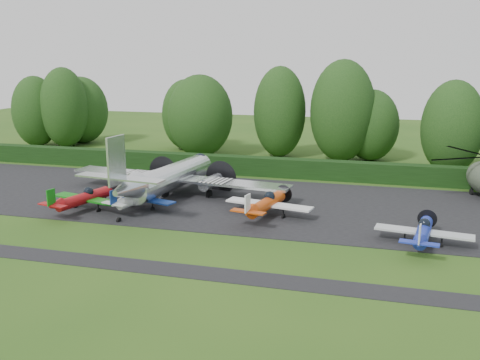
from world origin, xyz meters
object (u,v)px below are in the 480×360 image
(light_plane_orange, at_px, (267,204))
(light_plane_white, at_px, (140,198))
(light_plane_red, at_px, (84,198))
(transport_plane, at_px, (170,177))
(light_plane_blue, at_px, (423,232))

(light_plane_orange, bearing_deg, light_plane_white, 171.68)
(light_plane_orange, bearing_deg, light_plane_red, 177.20)
(light_plane_red, bearing_deg, light_plane_orange, -5.22)
(transport_plane, bearing_deg, light_plane_white, -111.59)
(transport_plane, distance_m, light_plane_white, 4.42)
(transport_plane, distance_m, light_plane_orange, 10.41)
(transport_plane, xyz_separation_m, light_plane_red, (-5.32, -5.85, -0.84))
(light_plane_red, bearing_deg, transport_plane, 34.15)
(transport_plane, bearing_deg, light_plane_red, -139.71)
(transport_plane, xyz_separation_m, light_plane_white, (-1.05, -4.18, -0.96))
(light_plane_red, xyz_separation_m, light_plane_white, (4.27, 1.68, -0.12))
(light_plane_white, bearing_deg, light_plane_orange, -13.71)
(light_plane_white, bearing_deg, light_plane_red, -175.11)
(light_plane_white, bearing_deg, transport_plane, 59.30)
(light_plane_red, relative_size, light_plane_blue, 1.07)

